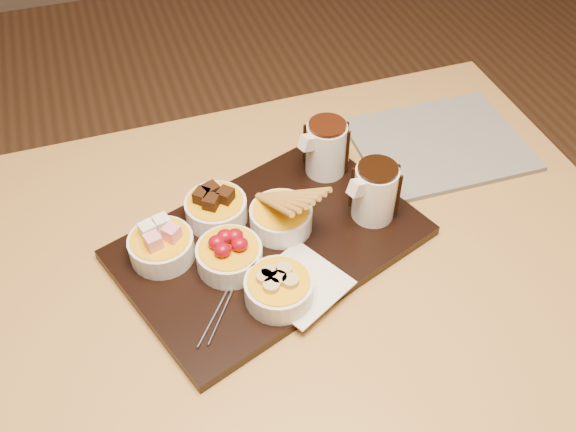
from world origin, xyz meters
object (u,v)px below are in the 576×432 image
object	(u,v)px
bowl_strawberries	(230,257)
newspaper	(439,144)
dining_table	(266,299)
serving_board	(270,243)
pitcher_milk_chocolate	(326,149)
pitcher_dark_chocolate	(375,193)

from	to	relation	value
bowl_strawberries	newspaper	world-z (taller)	bowl_strawberries
dining_table	newspaper	world-z (taller)	newspaper
serving_board	newspaper	bearing A→B (deg)	0.35
bowl_strawberries	pitcher_milk_chocolate	xyz separation A→B (m)	(0.21, 0.16, 0.03)
bowl_strawberries	pitcher_dark_chocolate	bearing A→B (deg)	7.09
dining_table	pitcher_milk_chocolate	distance (m)	0.27
pitcher_milk_chocolate	newspaper	xyz separation A→B (m)	(0.23, 0.01, -0.06)
serving_board	pitcher_dark_chocolate	distance (m)	0.18
pitcher_dark_chocolate	bowl_strawberries	bearing A→B (deg)	167.35
pitcher_dark_chocolate	newspaper	distance (m)	0.25
dining_table	pitcher_dark_chocolate	bearing A→B (deg)	7.58
serving_board	pitcher_dark_chocolate	xyz separation A→B (m)	(0.18, -0.00, 0.06)
serving_board	pitcher_milk_chocolate	xyz separation A→B (m)	(0.14, 0.13, 0.06)
serving_board	newspaper	xyz separation A→B (m)	(0.38, 0.14, -0.00)
dining_table	serving_board	world-z (taller)	serving_board
dining_table	bowl_strawberries	xyz separation A→B (m)	(-0.06, -0.01, 0.14)
pitcher_milk_chocolate	pitcher_dark_chocolate	bearing A→B (deg)	-94.40
pitcher_dark_chocolate	pitcher_milk_chocolate	distance (m)	0.13
serving_board	bowl_strawberries	size ratio (longest dim) A/B	4.60
pitcher_milk_chocolate	newspaper	bearing A→B (deg)	-16.75
pitcher_milk_chocolate	newspaper	distance (m)	0.24
serving_board	dining_table	bearing A→B (deg)	-143.65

